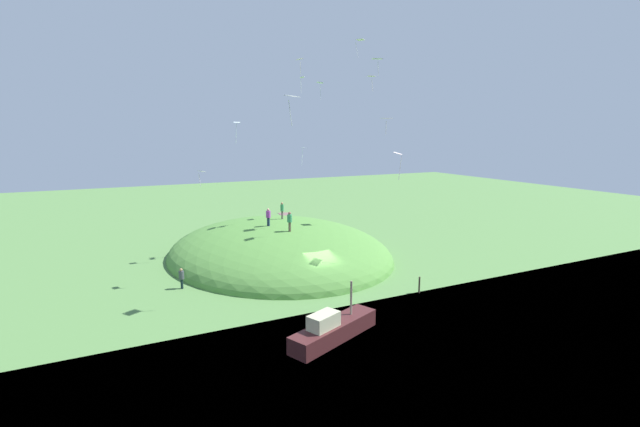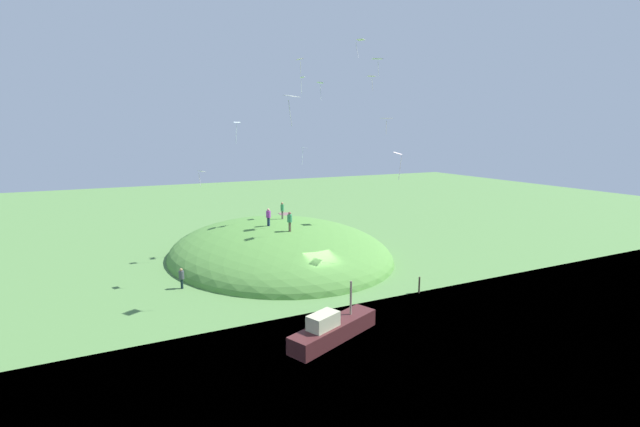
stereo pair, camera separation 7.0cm
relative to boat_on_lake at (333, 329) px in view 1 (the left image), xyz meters
name	(u,v)px [view 1 (the left image)]	position (x,y,z in m)	size (l,w,h in m)	color
ground_plane	(321,283)	(9.63, -3.98, -0.68)	(160.00, 160.00, 0.00)	#507C40
grass_hill	(279,255)	(19.45, -3.96, -0.68)	(26.27, 22.02, 6.82)	#4E8439
dirt_path	(296,223)	(33.95, -12.03, -0.66)	(16.59, 1.59, 0.04)	#6F5151
boat_on_lake	(333,329)	(0.00, 0.00, 0.00)	(4.00, 6.75, 3.27)	#431D1E
person_near_shore	(268,215)	(18.47, -2.55, 3.78)	(0.63, 0.63, 1.74)	#1B2A44
person_on_hilltop	(181,276)	(13.38, 6.71, 0.39)	(0.50, 0.50, 1.70)	black
person_watching_kites	(290,219)	(15.68, -3.66, 3.75)	(0.48, 0.48, 1.86)	brown
person_walking_path	(282,208)	(21.22, -5.09, 3.84)	(0.52, 0.52, 1.81)	#3E3A36
kite_0	(360,41)	(18.23, -12.59, 20.79)	(0.92, 0.83, 1.75)	white
kite_1	(377,60)	(14.63, -12.32, 18.50)	(0.98, 1.17, 1.59)	silver
kite_2	(320,84)	(19.57, -8.75, 16.60)	(1.02, 0.84, 1.87)	white
kite_3	(304,149)	(21.43, -7.74, 10.02)	(0.93, 0.72, 1.85)	white
kite_4	(300,60)	(19.53, -6.51, 18.75)	(0.84, 0.61, 1.47)	white
kite_5	(292,98)	(6.71, -0.28, 14.09)	(1.11, 1.22, 2.10)	white
kite_6	(201,173)	(13.87, 4.64, 8.59)	(0.72, 0.61, 1.26)	silver
kite_7	(302,79)	(21.47, -7.61, 17.21)	(0.77, 0.71, 1.72)	white
kite_8	(237,125)	(19.89, -0.07, 12.44)	(0.47, 0.65, 2.09)	white
kite_9	(371,77)	(12.42, -10.30, 16.58)	(0.55, 0.78, 1.29)	silver
kite_10	(398,155)	(7.23, -9.67, 9.96)	(1.15, 1.13, 2.22)	white
kite_11	(386,119)	(15.39, -14.04, 13.08)	(0.79, 1.09, 1.58)	#F4DACF
mooring_post	(419,285)	(4.15, -9.85, -0.02)	(0.14, 0.14, 1.32)	brown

